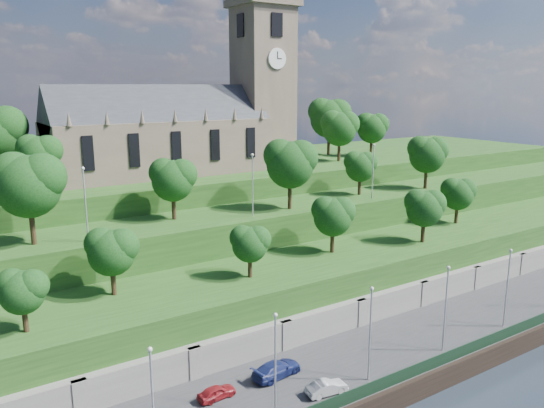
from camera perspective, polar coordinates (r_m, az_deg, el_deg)
ground at (r=51.86m, az=13.92°, el=-20.34°), size 320.00×320.00×0.00m
promenade at (r=54.95m, az=9.24°, el=-16.87°), size 160.00×12.00×2.00m
quay_wall at (r=51.25m, az=14.03°, el=-19.32°), size 160.00×0.50×2.20m
fence at (r=50.86m, az=13.57°, el=-17.60°), size 160.00×0.10×1.20m
retaining_wall at (r=58.28m, az=5.27°, el=-13.28°), size 160.00×2.10×5.00m
embankment_lower at (r=62.07m, az=1.82°, el=-10.04°), size 160.00×12.00×8.00m
embankment_upper at (r=70.13m, az=-3.30°, el=-5.60°), size 160.00×10.00×12.00m
hilltop at (r=87.95m, az=-10.08°, el=-0.99°), size 160.00×32.00×15.00m
church at (r=82.35m, az=-8.87°, el=8.72°), size 38.60×12.35×27.60m
trees_lower at (r=62.21m, az=5.31°, el=-1.77°), size 63.75×8.63×7.01m
trees_upper at (r=67.15m, az=-1.92°, el=4.03°), size 63.82×8.61×9.54m
trees_hilltop at (r=82.29m, az=-8.26°, el=8.08°), size 76.06×15.99×10.68m
lamp_posts_promenade at (r=48.68m, az=10.52°, el=-12.93°), size 60.36×0.36×8.91m
lamp_posts_upper at (r=65.02m, az=-2.11°, el=2.55°), size 40.36×0.36×7.88m
car_left at (r=47.76m, az=-5.98°, el=-19.48°), size 3.45×1.57×1.15m
car_middle at (r=48.29m, az=5.91°, el=-19.03°), size 3.85×1.76×1.22m
car_right at (r=50.46m, az=0.51°, el=-17.31°), size 5.23×2.74×1.45m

